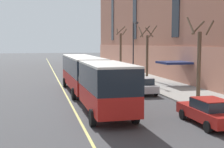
# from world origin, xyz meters

# --- Properties ---
(ground_plane) EXTENTS (260.00, 260.00, 0.00)m
(ground_plane) POSITION_xyz_m (0.00, 0.00, 0.00)
(ground_plane) COLOR #424244
(sidewalk) EXTENTS (5.50, 160.00, 0.15)m
(sidewalk) POSITION_xyz_m (9.05, 3.00, 0.07)
(sidewalk) COLOR #9E9B93
(sidewalk) RESTS_ON ground
(city_bus) EXTENTS (3.10, 20.12, 3.48)m
(city_bus) POSITION_xyz_m (-0.37, -1.28, 2.03)
(city_bus) COLOR red
(city_bus) RESTS_ON ground
(parked_car_champagne_0) EXTENTS (1.99, 4.68, 1.56)m
(parked_car_champagne_0) POSITION_xyz_m (5.13, 13.90, 0.78)
(parked_car_champagne_0) COLOR #BCAD89
(parked_car_champagne_0) RESTS_ON ground
(parked_car_silver_1) EXTENTS (1.96, 4.41, 1.56)m
(parked_car_silver_1) POSITION_xyz_m (4.99, 0.49, 0.78)
(parked_car_silver_1) COLOR #B7B7BC
(parked_car_silver_1) RESTS_ON ground
(parked_car_silver_2) EXTENTS (2.00, 4.26, 1.56)m
(parked_car_silver_2) POSITION_xyz_m (5.23, 7.76, 0.78)
(parked_car_silver_2) COLOR #B7B7BC
(parked_car_silver_2) RESTS_ON ground
(parked_car_white_3) EXTENTS (2.03, 4.37, 1.56)m
(parked_car_white_3) POSITION_xyz_m (5.14, 29.46, 0.78)
(parked_car_white_3) COLOR silver
(parked_car_white_3) RESTS_ON ground
(parked_car_red_4) EXTENTS (1.97, 4.81, 1.56)m
(parked_car_red_4) POSITION_xyz_m (5.07, -11.05, 0.78)
(parked_car_red_4) COLOR #B21E19
(parked_car_red_4) RESTS_ON ground
(parked_car_champagne_6) EXTENTS (1.93, 4.80, 1.56)m
(parked_car_champagne_6) POSITION_xyz_m (4.99, 22.73, 0.78)
(parked_car_champagne_6) COLOR #BCAD89
(parked_car_champagne_6) RESTS_ON ground
(street_tree_mid_block) EXTENTS (2.06, 2.01, 6.85)m
(street_tree_mid_block) POSITION_xyz_m (8.87, -2.86, 3.47)
(street_tree_mid_block) COLOR brown
(street_tree_mid_block) RESTS_ON sidewalk
(street_tree_far_uptown) EXTENTS (2.01, 1.91, 6.83)m
(street_tree_far_uptown) POSITION_xyz_m (8.86, 10.22, 3.64)
(street_tree_far_uptown) COLOR brown
(street_tree_far_uptown) RESTS_ON sidewalk
(street_tree_far_downtown) EXTENTS (1.75, 1.62, 7.46)m
(street_tree_far_downtown) POSITION_xyz_m (8.89, 23.30, 3.76)
(street_tree_far_downtown) COLOR brown
(street_tree_far_downtown) RESTS_ON sidewalk
(street_lamp) EXTENTS (0.36, 1.48, 7.14)m
(street_lamp) POSITION_xyz_m (6.90, 9.51, 4.50)
(street_lamp) COLOR #2D2D30
(street_lamp) RESTS_ON sidewalk
(lane_centerline) EXTENTS (0.16, 140.00, 0.01)m
(lane_centerline) POSITION_xyz_m (-2.07, 3.00, 0.00)
(lane_centerline) COLOR #E0D66B
(lane_centerline) RESTS_ON ground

